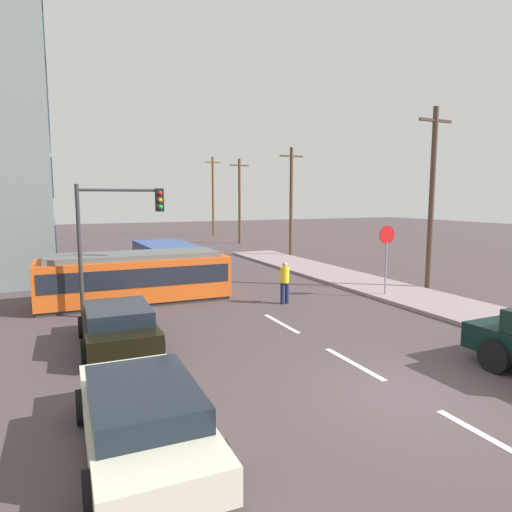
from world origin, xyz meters
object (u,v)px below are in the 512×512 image
at_px(traffic_light_mast, 116,223).
at_px(utility_pole_mid, 291,200).
at_px(streetcar_tram, 135,277).
at_px(utility_pole_far, 240,200).
at_px(parked_sedan_mid, 118,325).
at_px(stop_sign, 387,246).
at_px(pedestrian_crossing, 285,280).
at_px(city_bus, 166,258).
at_px(parked_sedan_near, 143,415).
at_px(utility_pole_distant, 213,195).
at_px(utility_pole_near, 432,196).
at_px(parked_sedan_far, 87,274).

xyz_separation_m(traffic_light_mast, utility_pole_mid, (13.37, 11.61, 0.72)).
height_order(streetcar_tram, utility_pole_far, utility_pole_far).
xyz_separation_m(parked_sedan_mid, stop_sign, (11.10, 1.94, 1.57)).
bearing_deg(traffic_light_mast, pedestrian_crossing, -10.22).
relative_size(city_bus, parked_sedan_near, 1.14).
bearing_deg(utility_pole_distant, utility_pole_mid, -92.29).
relative_size(parked_sedan_near, parked_sedan_mid, 1.10).
bearing_deg(utility_pole_mid, utility_pole_far, 89.49).
bearing_deg(utility_pole_distant, utility_pole_far, -94.14).
xyz_separation_m(streetcar_tram, utility_pole_mid, (12.52, 9.91, 2.98)).
distance_m(utility_pole_far, utility_pole_distant, 9.55).
bearing_deg(parked_sedan_near, stop_sign, 33.66).
bearing_deg(pedestrian_crossing, utility_pole_near, -1.47).
bearing_deg(utility_pole_mid, parked_sedan_mid, -132.10).
bearing_deg(utility_pole_mid, utility_pole_distant, 87.71).
relative_size(pedestrian_crossing, parked_sedan_far, 0.38).
distance_m(traffic_light_mast, utility_pole_mid, 17.72).
xyz_separation_m(utility_pole_mid, utility_pole_far, (0.09, 9.94, 0.00)).
distance_m(streetcar_tram, utility_pole_far, 23.70).
distance_m(parked_sedan_mid, stop_sign, 11.38).
height_order(streetcar_tram, parked_sedan_far, streetcar_tram).
bearing_deg(streetcar_tram, utility_pole_distant, 65.64).
bearing_deg(pedestrian_crossing, utility_pole_far, 72.22).
xyz_separation_m(parked_sedan_mid, traffic_light_mast, (0.50, 3.74, 2.66)).
height_order(traffic_light_mast, utility_pole_near, utility_pole_near).
relative_size(streetcar_tram, city_bus, 1.42).
bearing_deg(parked_sedan_near, traffic_light_mast, 85.06).
distance_m(parked_sedan_near, parked_sedan_far, 15.06).
xyz_separation_m(streetcar_tram, utility_pole_distant, (13.29, 29.36, 3.47)).
xyz_separation_m(city_bus, parked_sedan_near, (-4.11, -16.22, -0.40)).
bearing_deg(parked_sedan_mid, parked_sedan_near, -93.17).
bearing_deg(streetcar_tram, parked_sedan_mid, -103.95).
distance_m(parked_sedan_mid, utility_pole_far, 29.08).
bearing_deg(utility_pole_mid, parked_sedan_near, -124.01).
xyz_separation_m(parked_sedan_far, utility_pole_mid, (14.07, 5.95, 3.38)).
height_order(utility_pole_near, utility_pole_far, utility_pole_near).
bearing_deg(parked_sedan_far, parked_sedan_near, -90.40).
distance_m(city_bus, utility_pole_far, 18.14).
distance_m(streetcar_tram, utility_pole_distant, 32.41).
height_order(pedestrian_crossing, utility_pole_mid, utility_pole_mid).
distance_m(parked_sedan_far, traffic_light_mast, 6.29).
height_order(city_bus, traffic_light_mast, traffic_light_mast).
distance_m(pedestrian_crossing, utility_pole_distant, 33.33).
relative_size(pedestrian_crossing, utility_pole_far, 0.22).
relative_size(parked_sedan_far, stop_sign, 1.54).
relative_size(city_bus, utility_pole_near, 0.64).
bearing_deg(parked_sedan_mid, utility_pole_mid, 47.90).
xyz_separation_m(city_bus, parked_sedan_far, (-4.01, -1.16, -0.40)).
bearing_deg(streetcar_tram, city_bus, 64.43).
bearing_deg(parked_sedan_mid, utility_pole_distant, 67.18).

